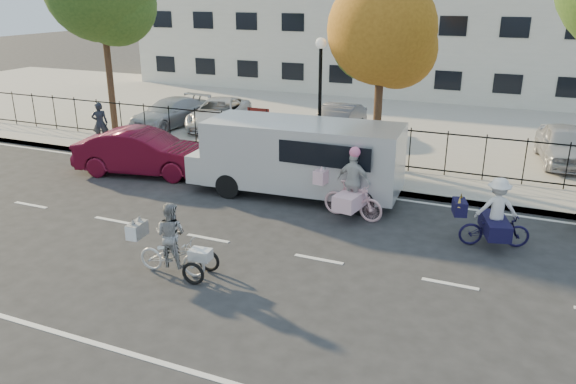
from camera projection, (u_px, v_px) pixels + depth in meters
The scene contains 20 objects.
ground at pixel (208, 238), 14.25m from camera, with size 120.00×120.00×0.00m, color #333334.
road_markings at pixel (208, 238), 14.25m from camera, with size 60.00×9.52×0.01m, color silver, non-canonical shape.
curb at pixel (286, 178), 18.60m from camera, with size 60.00×0.10×0.15m, color #A8A399.
sidewalk at pixel (298, 169), 19.50m from camera, with size 60.00×2.20×0.15m, color #A8A399.
parking_lot at pixel (367, 119), 27.21m from camera, with size 60.00×15.60×0.15m, color #A8A399.
iron_fence at pixel (310, 139), 20.18m from camera, with size 58.00×0.06×1.50m, color black, non-canonical shape.
building at pixel (413, 40), 34.87m from camera, with size 34.00×10.00×6.00m, color silver.
lamppost at pixel (320, 79), 18.90m from camera, with size 0.36×0.36×4.33m.
street_sign at pixel (258, 123), 20.34m from camera, with size 0.85×0.06×1.80m.
zebra_trike at pixel (172, 247), 12.30m from camera, with size 1.96×0.78×1.67m.
unicorn_bike at pixel (352, 192), 15.28m from camera, with size 2.06×1.46×2.04m.
bull_bike at pixel (494, 219), 13.62m from camera, with size 1.95×1.37×1.76m.
white_van at pixel (299, 155), 16.89m from camera, with size 6.50×2.51×2.27m.
red_sedan at pixel (144, 152), 19.02m from camera, with size 1.61×4.62×1.52m, color #56091D.
pedestrian at pixel (100, 123), 22.18m from camera, with size 0.61×0.40×1.68m, color black.
lot_car_a at pixel (170, 113), 25.17m from camera, with size 1.71×4.21×1.22m, color #AFB4B8.
lot_car_b at pixel (219, 113), 25.01m from camera, with size 2.08×4.52×1.26m, color silver.
lot_car_c at pixel (338, 122), 23.22m from camera, with size 1.40×4.02×1.33m, color #4F5157.
lot_car_d at pixel (564, 145), 19.76m from camera, with size 1.58×3.92×1.34m, color #AFB1B7.
tree_mid at pixel (387, 35), 18.13m from camera, with size 3.59×3.56×6.53m.
Camera 1 is at (6.97, -11.17, 5.95)m, focal length 35.00 mm.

